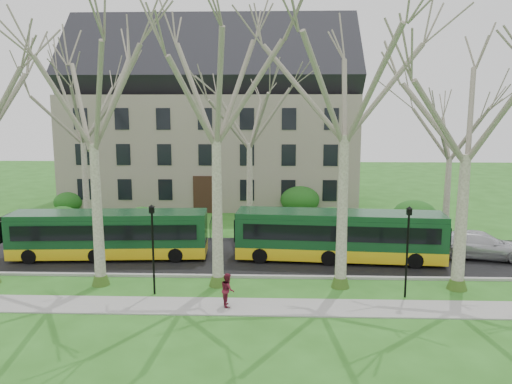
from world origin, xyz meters
TOP-DOWN VIEW (x-y plane):
  - ground at (0.00, 0.00)m, footprint 120.00×120.00m
  - sidewalk at (0.00, -2.50)m, footprint 70.00×2.00m
  - road at (0.00, 5.50)m, footprint 80.00×8.00m
  - curb at (0.00, 1.50)m, footprint 80.00×0.25m
  - building at (-6.00, 24.00)m, footprint 26.50×12.20m
  - tree_row_verge at (0.00, 0.30)m, footprint 49.00×7.00m
  - tree_row_far at (-1.33, 11.00)m, footprint 33.00×7.00m
  - lamp_row at (-0.00, -1.00)m, footprint 36.22×0.22m
  - hedges at (-4.67, 14.00)m, footprint 30.60×8.60m
  - bus_lead at (-9.98, 4.67)m, footprint 11.57×3.12m
  - bus_follow at (3.56, 4.65)m, footprint 12.05×3.37m
  - sedan at (12.08, 5.40)m, footprint 5.72×3.21m
  - pedestrian_b at (-2.31, -2.45)m, footprint 0.72×0.84m

SIDE VIEW (x-z plane):
  - ground at x=0.00m, z-range 0.00..0.00m
  - sidewalk at x=0.00m, z-range 0.00..0.06m
  - road at x=0.00m, z-range 0.00..0.06m
  - curb at x=0.00m, z-range 0.00..0.14m
  - pedestrian_b at x=-2.31m, z-range 0.06..1.57m
  - sedan at x=12.08m, z-range 0.06..1.63m
  - hedges at x=-4.67m, z-range 0.00..2.00m
  - bus_lead at x=-9.98m, z-range 0.06..2.92m
  - bus_follow at x=3.56m, z-range 0.06..3.03m
  - lamp_row at x=0.00m, z-range 0.42..4.72m
  - tree_row_far at x=-1.33m, z-range 0.00..12.00m
  - tree_row_verge at x=0.00m, z-range 0.00..14.00m
  - building at x=-6.00m, z-range 0.07..16.07m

